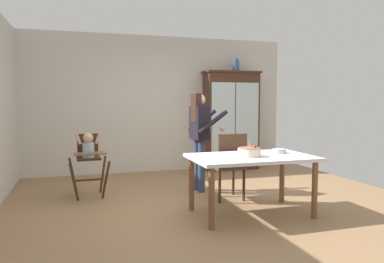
% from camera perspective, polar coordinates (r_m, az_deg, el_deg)
% --- Properties ---
extents(ground_plane, '(6.24, 6.24, 0.00)m').
position_cam_1_polar(ground_plane, '(5.12, 1.20, -11.33)').
color(ground_plane, '#93704C').
extents(wall_back, '(5.32, 0.06, 2.70)m').
position_cam_1_polar(wall_back, '(7.46, -5.20, 4.22)').
color(wall_back, beige).
rests_on(wall_back, ground_plane).
extents(china_cabinet, '(1.16, 0.48, 2.02)m').
position_cam_1_polar(china_cabinet, '(7.66, 6.08, 1.74)').
color(china_cabinet, '#422819').
rests_on(china_cabinet, ground_plane).
extents(ceramic_vase, '(0.13, 0.13, 0.27)m').
position_cam_1_polar(ceramic_vase, '(7.73, 6.82, 10.10)').
color(ceramic_vase, '#3D567F').
rests_on(ceramic_vase, china_cabinet).
extents(high_chair_with_toddler, '(0.59, 0.69, 0.95)m').
position_cam_1_polar(high_chair_with_toddler, '(5.64, -15.73, -3.20)').
color(high_chair_with_toddler, '#422819').
rests_on(high_chair_with_toddler, ground_plane).
extents(adult_person, '(0.53, 0.52, 1.53)m').
position_cam_1_polar(adult_person, '(5.73, 1.21, 0.27)').
color(adult_person, '#33425B').
rests_on(adult_person, ground_plane).
extents(dining_table, '(1.50, 0.93, 0.74)m').
position_cam_1_polar(dining_table, '(4.64, 9.16, -4.87)').
color(dining_table, silver).
rests_on(dining_table, ground_plane).
extents(birthday_cake, '(0.28, 0.28, 0.19)m').
position_cam_1_polar(birthday_cake, '(4.56, 8.85, -3.15)').
color(birthday_cake, beige).
rests_on(birthday_cake, dining_table).
extents(serving_bowl, '(0.18, 0.18, 0.05)m').
position_cam_1_polar(serving_bowl, '(4.93, 13.32, -2.95)').
color(serving_bowl, '#B2BCC6').
rests_on(serving_bowl, dining_table).
extents(dining_chair_far_side, '(0.44, 0.44, 0.96)m').
position_cam_1_polar(dining_chair_far_side, '(5.26, 5.86, -4.69)').
color(dining_chair_far_side, '#422819').
rests_on(dining_chair_far_side, ground_plane).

